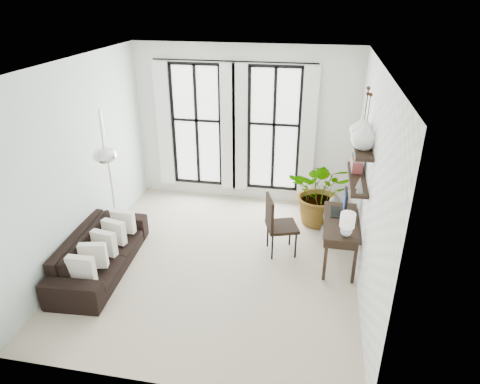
% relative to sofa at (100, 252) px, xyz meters
% --- Properties ---
extents(floor, '(5.00, 5.00, 0.00)m').
position_rel_sofa_xyz_m(floor, '(1.80, 0.54, -0.32)').
color(floor, '#B5A88F').
rests_on(floor, ground).
extents(ceiling, '(5.00, 5.00, 0.00)m').
position_rel_sofa_xyz_m(ceiling, '(1.80, 0.54, 2.88)').
color(ceiling, white).
rests_on(ceiling, wall_back).
extents(wall_left, '(0.00, 5.00, 5.00)m').
position_rel_sofa_xyz_m(wall_left, '(-0.45, 0.54, 1.28)').
color(wall_left, silver).
rests_on(wall_left, floor).
extents(wall_right, '(0.00, 5.00, 5.00)m').
position_rel_sofa_xyz_m(wall_right, '(4.05, 0.54, 1.28)').
color(wall_right, white).
rests_on(wall_right, floor).
extents(wall_back, '(4.50, 0.00, 4.50)m').
position_rel_sofa_xyz_m(wall_back, '(1.80, 3.04, 1.28)').
color(wall_back, white).
rests_on(wall_back, floor).
extents(windows, '(3.26, 0.13, 2.65)m').
position_rel_sofa_xyz_m(windows, '(1.60, 2.97, 1.24)').
color(windows, white).
rests_on(windows, wall_back).
extents(wall_shelves, '(0.25, 1.30, 0.60)m').
position_rel_sofa_xyz_m(wall_shelves, '(3.91, 1.00, 1.40)').
color(wall_shelves, black).
rests_on(wall_shelves, wall_right).
extents(sofa, '(1.01, 2.27, 0.65)m').
position_rel_sofa_xyz_m(sofa, '(0.00, 0.00, 0.00)').
color(sofa, black).
rests_on(sofa, floor).
extents(throw_pillows, '(0.40, 1.52, 0.40)m').
position_rel_sofa_xyz_m(throw_pillows, '(0.10, -0.00, 0.18)').
color(throw_pillows, silver).
rests_on(throw_pillows, sofa).
extents(plant, '(1.33, 1.19, 1.32)m').
position_rel_sofa_xyz_m(plant, '(3.43, 2.18, 0.34)').
color(plant, '#2D7228').
rests_on(plant, floor).
extents(desk, '(0.54, 1.29, 1.15)m').
position_rel_sofa_xyz_m(desk, '(3.75, 0.91, 0.39)').
color(desk, black).
rests_on(desk, floor).
extents(desk_chair, '(0.63, 0.63, 1.05)m').
position_rel_sofa_xyz_m(desk_chair, '(2.71, 1.00, 0.28)').
color(desk_chair, black).
rests_on(desk_chair, floor).
extents(arc_lamp, '(0.76, 1.16, 2.55)m').
position_rel_sofa_xyz_m(arc_lamp, '(0.10, 0.44, 1.61)').
color(arc_lamp, silver).
rests_on(arc_lamp, floor).
extents(buddha, '(0.43, 0.43, 0.77)m').
position_rel_sofa_xyz_m(buddha, '(3.68, 1.81, -0.00)').
color(buddha, gray).
rests_on(buddha, floor).
extents(vase_a, '(0.37, 0.37, 0.38)m').
position_rel_sofa_xyz_m(vase_a, '(3.91, 0.71, 1.94)').
color(vase_a, white).
rests_on(vase_a, shelf_upper).
extents(vase_b, '(0.37, 0.37, 0.38)m').
position_rel_sofa_xyz_m(vase_b, '(3.91, 1.11, 1.94)').
color(vase_b, white).
rests_on(vase_b, shelf_upper).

